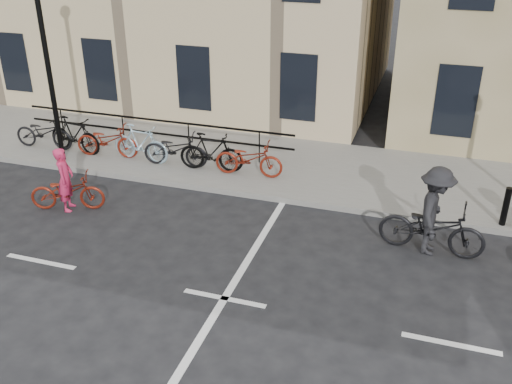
% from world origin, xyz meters
% --- Properties ---
extents(ground, '(120.00, 120.00, 0.00)m').
position_xyz_m(ground, '(0.00, 0.00, 0.00)').
color(ground, black).
rests_on(ground, ground).
extents(sidewalk, '(46.00, 4.00, 0.15)m').
position_xyz_m(sidewalk, '(-4.00, 6.00, 0.07)').
color(sidewalk, slate).
rests_on(sidewalk, ground).
extents(lamp_post, '(0.36, 0.36, 5.28)m').
position_xyz_m(lamp_post, '(-6.50, 4.40, 3.49)').
color(lamp_post, black).
rests_on(lamp_post, sidewalk).
extents(bollard_east, '(0.14, 0.14, 0.90)m').
position_xyz_m(bollard_east, '(5.00, 4.25, 0.60)').
color(bollard_east, black).
rests_on(bollard_east, sidewalk).
extents(parked_bikes, '(8.30, 1.23, 1.05)m').
position_xyz_m(parked_bikes, '(-4.35, 5.04, 0.64)').
color(parked_bikes, black).
rests_on(parked_bikes, sidewalk).
extents(cyclist_pink, '(1.85, 1.14, 1.56)m').
position_xyz_m(cyclist_pink, '(-4.79, 2.17, 0.54)').
color(cyclist_pink, maroon).
rests_on(cyclist_pink, ground).
extents(cyclist_dark, '(2.19, 1.27, 1.91)m').
position_xyz_m(cyclist_dark, '(3.50, 2.85, 0.75)').
color(cyclist_dark, black).
rests_on(cyclist_dark, ground).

